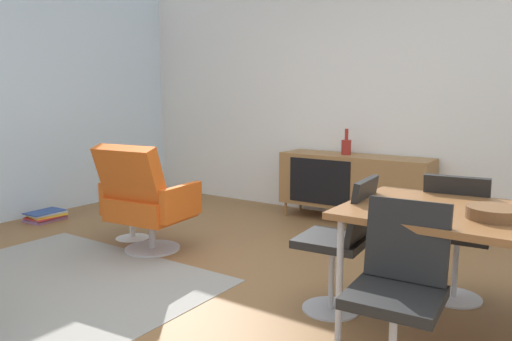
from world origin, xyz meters
name	(u,v)px	position (x,y,z in m)	size (l,w,h in m)	color
ground_plane	(227,295)	(0.00, 0.00, 0.00)	(8.32, 8.32, 0.00)	olive
wall_back	(374,90)	(0.00, 2.60, 1.40)	(6.80, 0.12, 2.80)	white
sideboard	(354,182)	(-0.08, 2.30, 0.44)	(1.60, 0.45, 0.72)	olive
vase_cobalt	(346,146)	(-0.17, 2.30, 0.81)	(0.10, 0.10, 0.27)	maroon
dining_table	(507,225)	(1.63, 0.20, 0.70)	(1.60, 0.90, 0.74)	brown
wooden_bowl_on_table	(494,213)	(1.58, 0.10, 0.77)	(0.26, 0.26, 0.06)	brown
dining_chair_back_left	(456,232)	(1.28, 0.75, 0.47)	(0.43, 0.45, 0.86)	black
dining_chair_front_left	(398,288)	(1.28, -0.36, 0.47)	(0.42, 0.45, 0.86)	black
dining_chair_near_window	(342,239)	(0.74, 0.20, 0.47)	(0.45, 0.43, 0.86)	black
lounge_chair_red	(145,199)	(-1.14, 0.35, 0.47)	(0.77, 0.71, 0.95)	#D85919
side_table_round	(131,205)	(-1.57, 0.56, 0.32)	(0.44, 0.44, 0.52)	white
fruit_bowl	(130,180)	(-1.57, 0.56, 0.56)	(0.20, 0.20, 0.11)	#262628
magazine_stack	(46,216)	(-2.85, 0.47, 0.05)	(0.32, 0.40, 0.10)	#99668C
area_rug	(51,284)	(-1.15, -0.57, 0.00)	(2.20, 1.70, 0.01)	gray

